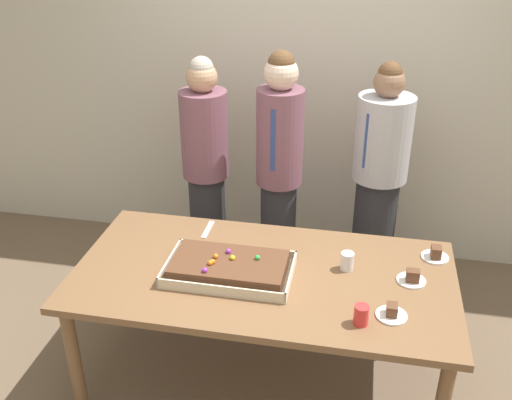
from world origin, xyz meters
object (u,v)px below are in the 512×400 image
object	(u,v)px
plated_slice_near_right	(412,278)
person_striped_tie_right	(206,170)
drink_cup_middle	(361,315)
plated_slice_far_left	(392,313)
plated_slice_near_left	(435,255)
sheet_cake	(229,268)
person_serving_front	(279,171)
drink_cup_nearest	(347,261)
party_table	(263,284)
person_green_shirt_behind	(379,181)
cake_server_utensil	(208,230)

from	to	relation	value
plated_slice_near_right	person_striped_tie_right	distance (m)	1.62
drink_cup_middle	plated_slice_far_left	bearing A→B (deg)	30.25
plated_slice_near_left	plated_slice_near_right	xyz separation A→B (m)	(-0.13, -0.25, -0.00)
sheet_cake	person_serving_front	bearing A→B (deg)	83.92
drink_cup_nearest	drink_cup_middle	bearing A→B (deg)	-78.48
drink_cup_middle	party_table	bearing A→B (deg)	148.43
sheet_cake	plated_slice_near_left	size ratio (longest dim) A/B	4.42
plated_slice_near_right	person_serving_front	bearing A→B (deg)	133.96
person_striped_tie_right	drink_cup_nearest	bearing A→B (deg)	28.14
sheet_cake	party_table	bearing A→B (deg)	15.96
plated_slice_far_left	drink_cup_nearest	distance (m)	0.43
party_table	plated_slice_near_left	world-z (taller)	plated_slice_near_left
plated_slice_near_left	plated_slice_far_left	world-z (taller)	plated_slice_near_left
person_green_shirt_behind	plated_slice_near_right	bearing A→B (deg)	45.37
drink_cup_middle	person_green_shirt_behind	xyz separation A→B (m)	(0.06, 1.36, 0.05)
plated_slice_far_left	person_striped_tie_right	world-z (taller)	person_striped_tie_right
drink_cup_middle	person_striped_tie_right	bearing A→B (deg)	130.47
plated_slice_far_left	drink_cup_middle	bearing A→B (deg)	-149.75
party_table	plated_slice_near_left	xyz separation A→B (m)	(0.90, 0.32, 0.10)
plated_slice_near_right	person_serving_front	xyz separation A→B (m)	(-0.83, 0.87, 0.14)
party_table	drink_cup_nearest	bearing A→B (deg)	15.60
plated_slice_near_left	person_serving_front	bearing A→B (deg)	147.70
sheet_cake	plated_slice_far_left	distance (m)	0.85
drink_cup_nearest	person_green_shirt_behind	size ratio (longest dim) A/B	0.06
person_serving_front	plated_slice_near_left	bearing A→B (deg)	63.77
plated_slice_near_right	person_green_shirt_behind	xyz separation A→B (m)	(-0.19, 0.98, 0.07)
cake_server_utensil	person_serving_front	bearing A→B (deg)	59.01
sheet_cake	drink_cup_nearest	world-z (taller)	sheet_cake
plated_slice_near_left	drink_cup_nearest	xyz separation A→B (m)	(-0.47, -0.20, 0.03)
sheet_cake	person_green_shirt_behind	world-z (taller)	person_green_shirt_behind
person_serving_front	person_striped_tie_right	size ratio (longest dim) A/B	1.04
plated_slice_far_left	cake_server_utensil	world-z (taller)	plated_slice_far_left
drink_cup_nearest	person_green_shirt_behind	world-z (taller)	person_green_shirt_behind
plated_slice_near_right	drink_cup_nearest	bearing A→B (deg)	171.09
person_serving_front	drink_cup_middle	bearing A→B (deg)	31.23
drink_cup_nearest	party_table	bearing A→B (deg)	-164.40
party_table	person_green_shirt_behind	size ratio (longest dim) A/B	1.23
person_serving_front	plated_slice_far_left	bearing A→B (deg)	38.05
plated_slice_near_right	person_serving_front	distance (m)	1.21
sheet_cake	drink_cup_middle	bearing A→B (deg)	-21.24
party_table	sheet_cake	xyz separation A→B (m)	(-0.17, -0.05, 0.12)
plated_slice_near_left	party_table	bearing A→B (deg)	-160.43
drink_cup_nearest	person_serving_front	world-z (taller)	person_serving_front
plated_slice_near_right	cake_server_utensil	bearing A→B (deg)	165.46
party_table	drink_cup_middle	xyz separation A→B (m)	(0.52, -0.32, 0.12)
plated_slice_far_left	person_striped_tie_right	distance (m)	1.73
sheet_cake	drink_cup_middle	distance (m)	0.74
party_table	drink_cup_nearest	world-z (taller)	drink_cup_nearest
plated_slice_near_left	plated_slice_far_left	distance (m)	0.61
drink_cup_nearest	person_serving_front	distance (m)	0.96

